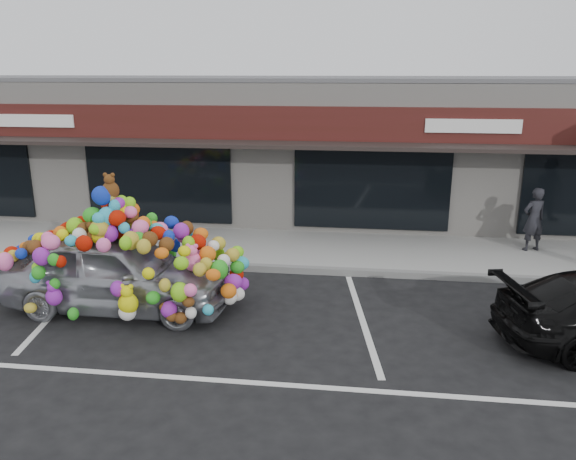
# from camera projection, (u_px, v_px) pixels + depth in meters

# --- Properties ---
(ground) EXTENTS (90.00, 90.00, 0.00)m
(ground) POSITION_uv_depth(u_px,v_px,m) (215.00, 315.00, 10.79)
(ground) COLOR black
(ground) RESTS_ON ground
(shop_building) EXTENTS (24.00, 7.20, 4.31)m
(shop_building) POSITION_uv_depth(u_px,v_px,m) (278.00, 145.00, 18.24)
(shop_building) COLOR beige
(shop_building) RESTS_ON ground
(sidewalk) EXTENTS (26.00, 3.00, 0.15)m
(sidewalk) POSITION_uv_depth(u_px,v_px,m) (254.00, 248.00, 14.59)
(sidewalk) COLOR #999893
(sidewalk) RESTS_ON ground
(kerb) EXTENTS (26.00, 0.18, 0.16)m
(kerb) POSITION_uv_depth(u_px,v_px,m) (242.00, 267.00, 13.16)
(kerb) COLOR slate
(kerb) RESTS_ON ground
(parking_stripe_left) EXTENTS (0.73, 4.37, 0.01)m
(parking_stripe_left) POSITION_uv_depth(u_px,v_px,m) (64.00, 302.00, 11.38)
(parking_stripe_left) COLOR silver
(parking_stripe_left) RESTS_ON ground
(parking_stripe_mid) EXTENTS (0.73, 4.37, 0.01)m
(parking_stripe_mid) POSITION_uv_depth(u_px,v_px,m) (362.00, 318.00, 10.64)
(parking_stripe_mid) COLOR silver
(parking_stripe_mid) RESTS_ON ground
(lane_line) EXTENTS (14.00, 0.12, 0.01)m
(lane_line) POSITION_uv_depth(u_px,v_px,m) (307.00, 386.00, 8.36)
(lane_line) COLOR silver
(lane_line) RESTS_ON ground
(toy_car) EXTENTS (3.22, 4.76, 2.77)m
(toy_car) POSITION_uv_depth(u_px,v_px,m) (117.00, 263.00, 10.85)
(toy_car) COLOR #A6ADB0
(toy_car) RESTS_ON ground
(pedestrian_a) EXTENTS (0.68, 0.56, 1.61)m
(pedestrian_a) POSITION_uv_depth(u_px,v_px,m) (534.00, 219.00, 13.94)
(pedestrian_a) COLOR #242329
(pedestrian_a) RESTS_ON sidewalk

